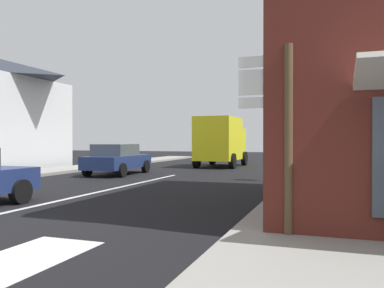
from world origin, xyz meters
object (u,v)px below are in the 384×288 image
sedan_far (117,159)px  route_sign_post (289,119)px  traffic_light_near_right (296,119)px  traffic_light_far_right (308,122)px  delivery_truck (221,140)px

sedan_far → route_sign_post: 13.81m
sedan_far → route_sign_post: (9.08, -10.33, 1.24)m
traffic_light_near_right → traffic_light_far_right: traffic_light_far_right is taller
sedan_far → delivery_truck: (3.22, 7.15, 0.89)m
traffic_light_near_right → traffic_light_far_right: bearing=90.0°
sedan_far → route_sign_post: bearing=-48.7°
route_sign_post → sedan_far: bearing=131.3°
sedan_far → traffic_light_near_right: 8.64m
route_sign_post → traffic_light_near_right: 9.61m
delivery_truck → traffic_light_far_right: 5.32m
route_sign_post → traffic_light_near_right: traffic_light_near_right is taller
delivery_truck → traffic_light_near_right: bearing=-56.7°
sedan_far → route_sign_post: size_ratio=1.34×
sedan_far → traffic_light_far_right: traffic_light_far_right is taller
delivery_truck → traffic_light_near_right: (5.20, -7.91, 0.86)m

